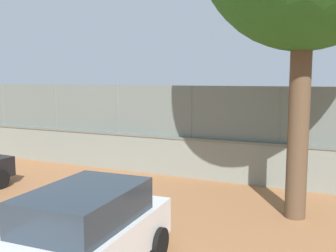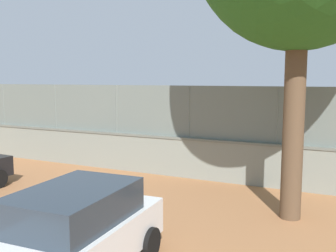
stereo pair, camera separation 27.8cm
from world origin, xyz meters
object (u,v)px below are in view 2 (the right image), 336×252
player_crossing_court (113,133)px  spare_ball_by_wall (314,175)px  sports_ball (226,135)px  parked_car_white (70,235)px  player_foreground_swinging (224,119)px

player_crossing_court → spare_ball_by_wall: bearing=173.8°
player_crossing_court → spare_ball_by_wall: size_ratio=8.50×
sports_ball → spare_ball_by_wall: size_ratio=0.60×
player_crossing_court → parked_car_white: bearing=120.2°
player_foreground_swinging → parked_car_white: bearing=99.5°
sports_ball → parked_car_white: size_ratio=0.03×
player_crossing_court → sports_ball: bearing=-115.3°
sports_ball → spare_ball_by_wall: spare_ball_by_wall is taller
player_crossing_court → sports_ball: (-3.44, -7.27, -0.88)m
parked_car_white → sports_ball: bearing=-81.5°
player_crossing_court → spare_ball_by_wall: player_crossing_court is taller
sports_ball → player_crossing_court: bearing=64.7°
player_foreground_swinging → spare_ball_by_wall: 11.11m
player_foreground_swinging → sports_ball: (-0.47, 0.86, -0.95)m
player_foreground_swinging → parked_car_white: player_foreground_swinging is taller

